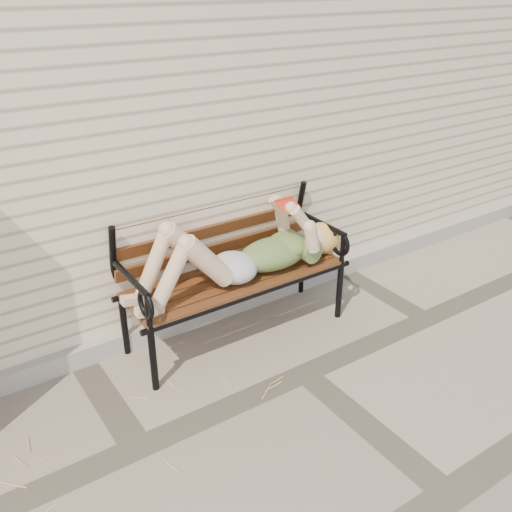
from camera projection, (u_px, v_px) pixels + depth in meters
ground at (305, 373)px, 3.98m from camera, size 80.00×80.00×0.00m
house_wall at (119, 88)px, 5.54m from camera, size 8.00×4.00×3.00m
foundation_strip at (232, 304)px, 4.67m from camera, size 8.00×0.10×0.15m
garden_bench at (228, 251)px, 4.21m from camera, size 1.83×0.73×1.19m
reading_woman at (240, 253)px, 4.09m from camera, size 1.73×0.39×0.54m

